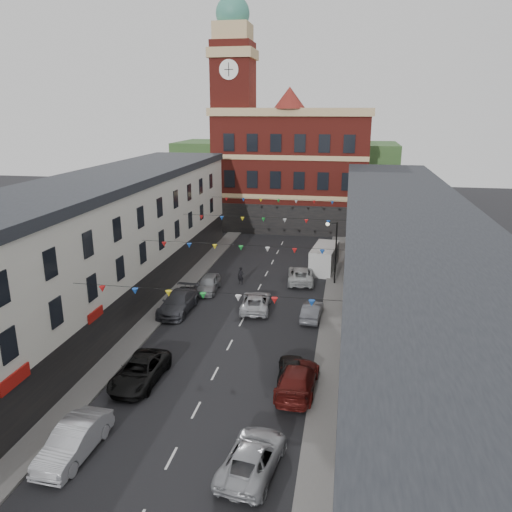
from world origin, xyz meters
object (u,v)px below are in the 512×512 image
Objects in this scene: car_left_c at (140,371)px; car_right_e at (312,311)px; moving_car at (256,302)px; car_right_f at (301,275)px; car_right_d at (291,370)px; car_right_c at (297,379)px; pedestrian at (241,276)px; car_left_e at (208,284)px; white_van at (324,258)px; street_lamp at (333,244)px; car_left_b at (74,441)px; car_right_b at (253,457)px; car_left_d at (178,302)px.

car_right_e is at bearing 51.27° from car_left_c.
car_right_f is at bearing -117.08° from moving_car.
car_right_d is at bearing 90.19° from car_right_e.
pedestrian is at bearing -65.05° from car_right_c.
car_left_e is 0.83× the size of car_right_f.
pedestrian is (-2.51, 5.78, 0.15)m from moving_car.
street_lamp is at bearing -70.87° from white_van.
car_left_c is 9.13m from car_right_d.
street_lamp reaches higher than car_right_d.
car_left_b is 1.21× the size of car_right_e.
car_left_e is at bearing -134.23° from white_van.
car_right_e is at bearing 64.18° from car_left_b.
car_right_b is (8.12, -6.29, -0.03)m from car_left_c.
car_left_c is 18.35m from pedestrian.
car_left_b is at bearing -112.75° from street_lamp.
car_left_b is 0.84× the size of white_van.
car_left_b is 1.12× the size of car_left_e.
car_left_e is at bearing 92.09° from car_left_b.
car_left_c is 13.32m from moving_car.
car_left_b is 0.97× the size of moving_car.
car_left_e reaches higher than car_left_c.
pedestrian is (-8.43, -1.56, -3.06)m from street_lamp.
moving_car is (6.13, 1.54, -0.11)m from car_left_d.
car_right_c reaches higher than car_right_e.
street_lamp is 9.97m from moving_car.
car_left_c is 1.31× the size of car_right_e.
car_left_e is at bearing -40.01° from moving_car.
white_van is (4.97, 11.58, 0.57)m from moving_car.
street_lamp reaches higher than pedestrian.
car_left_d is 14.77m from car_right_c.
street_lamp is at bearing -87.76° from car_right_b.
car_right_c is at bearing -42.20° from car_left_d.
street_lamp is 26.38m from car_right_b.
car_right_c is 3.17× the size of pedestrian.
car_right_e is at bearing -98.59° from car_right_d.
white_van is (-0.95, 4.23, -2.64)m from street_lamp.
moving_car is (5.23, 19.25, -0.10)m from car_left_b.
car_left_c is 10.27m from car_right_b.
car_right_b is (8.54, 0.54, -0.10)m from car_left_b.
car_left_e is 17.89m from car_right_c.
car_left_e is at bearing 21.67° from car_right_f.
car_right_f is at bearing -109.62° from white_van.
car_right_d is at bearing -59.92° from car_left_e.
car_left_e is at bearing -61.94° from car_right_d.
car_right_d is (9.10, -13.92, -0.06)m from car_left_e.
car_left_b reaches higher than car_right_b.
street_lamp is 29.00m from car_left_b.
car_left_b is 1.21× the size of car_right_d.
car_right_b is at bearing -95.72° from street_lamp.
street_lamp reaches higher than moving_car.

